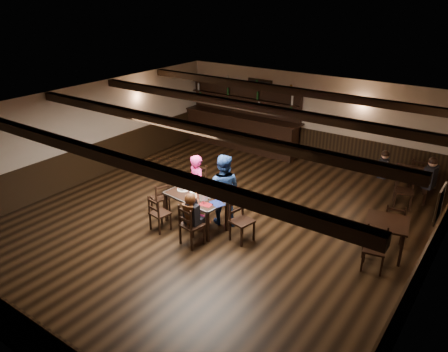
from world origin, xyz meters
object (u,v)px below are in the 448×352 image
Objects in this scene: dining_table at (195,200)px; bar_counter at (240,126)px; woman_pink at (198,186)px; cake at (183,188)px; chair_near_left at (157,211)px; man_blue at (223,189)px; chair_near_right at (189,223)px.

bar_counter reaches higher than dining_table.
cake is (-0.16, -0.33, 0.02)m from woman_pink.
dining_table is at bearing -14.58° from cake.
chair_near_left is 0.86m from cake.
dining_table is 1.83× the size of chair_near_left.
chair_near_left is at bearing 29.64° from man_blue.
woman_pink is 5.37× the size of cake.
woman_pink is at bearing 120.53° from chair_near_right.
chair_near_left reaches higher than dining_table.
cake is at bearing 165.42° from dining_table.
bar_counter reaches higher than man_blue.
man_blue reaches higher than chair_near_left.
chair_near_left is 0.90× the size of chair_near_right.
chair_near_right is 0.21× the size of bar_counter.
cake is 5.29m from bar_counter.
bar_counter reaches higher than woman_pink.
dining_table is 0.55m from woman_pink.
bar_counter reaches higher than chair_near_left.
man_blue is 5.28m from bar_counter.
man_blue is 0.38× the size of bar_counter.
cake is at bearing 3.03° from man_blue.
man_blue is at bearing -151.47° from woman_pink.
woman_pink is 0.35× the size of bar_counter.
chair_near_right is 0.56× the size of man_blue.
chair_near_right is (0.41, -0.74, -0.11)m from dining_table.
woman_pink is at bearing -68.18° from bar_counter.
cake is at bearing -71.16° from bar_counter.
chair_near_right is 1.40m from woman_pink.
cake reaches higher than dining_table.
woman_pink is at bearing 63.82° from cake.
man_blue is (0.40, 0.51, 0.18)m from dining_table.
cake is 0.06× the size of bar_counter.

